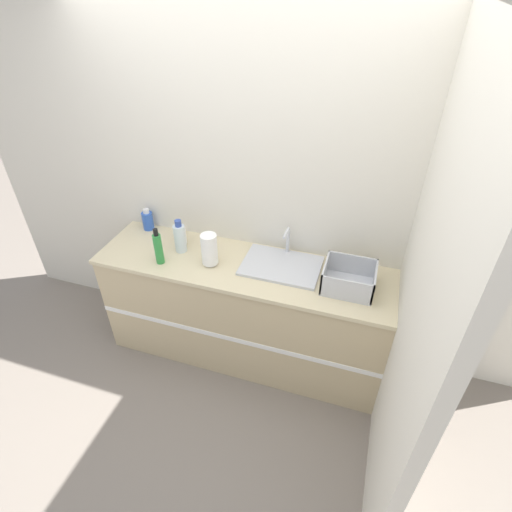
# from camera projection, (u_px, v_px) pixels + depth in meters

# --- Properties ---
(ground_plane) EXTENTS (12.00, 12.00, 0.00)m
(ground_plane) POSITION_uv_depth(u_px,v_px,m) (233.00, 377.00, 3.11)
(ground_plane) COLOR slate
(wall_back) EXTENTS (4.51, 0.06, 2.60)m
(wall_back) POSITION_uv_depth(u_px,v_px,m) (257.00, 193.00, 2.80)
(wall_back) COLOR beige
(wall_back) RESTS_ON ground_plane
(wall_right) EXTENTS (0.06, 2.57, 2.60)m
(wall_right) POSITION_uv_depth(u_px,v_px,m) (419.00, 243.00, 2.29)
(wall_right) COLOR beige
(wall_right) RESTS_ON ground_plane
(counter_cabinet) EXTENTS (2.13, 0.59, 0.89)m
(counter_cabinet) POSITION_uv_depth(u_px,v_px,m) (244.00, 311.00, 3.06)
(counter_cabinet) COLOR tan
(counter_cabinet) RESTS_ON ground_plane
(sink) EXTENTS (0.54, 0.37, 0.23)m
(sink) POSITION_uv_depth(u_px,v_px,m) (281.00, 265.00, 2.78)
(sink) COLOR silver
(sink) RESTS_ON counter_cabinet
(paper_towel_roll) EXTENTS (0.11, 0.11, 0.24)m
(paper_towel_roll) POSITION_uv_depth(u_px,v_px,m) (209.00, 250.00, 2.74)
(paper_towel_roll) COLOR #4C4C51
(paper_towel_roll) RESTS_ON counter_cabinet
(dish_rack) EXTENTS (0.33, 0.29, 0.16)m
(dish_rack) POSITION_uv_depth(u_px,v_px,m) (349.00, 280.00, 2.57)
(dish_rack) COLOR #B7BABF
(dish_rack) RESTS_ON counter_cabinet
(bottle_blue) EXTENTS (0.08, 0.08, 0.18)m
(bottle_blue) POSITION_uv_depth(u_px,v_px,m) (148.00, 220.00, 3.14)
(bottle_blue) COLOR #2D56B7
(bottle_blue) RESTS_ON counter_cabinet
(bottle_clear) EXTENTS (0.08, 0.08, 0.26)m
(bottle_clear) POSITION_uv_depth(u_px,v_px,m) (180.00, 238.00, 2.88)
(bottle_clear) COLOR silver
(bottle_clear) RESTS_ON counter_cabinet
(bottle_green) EXTENTS (0.06, 0.06, 0.28)m
(bottle_green) POSITION_uv_depth(u_px,v_px,m) (158.00, 248.00, 2.75)
(bottle_green) COLOR #2D8C3D
(bottle_green) RESTS_ON counter_cabinet
(bottle_white_spray) EXTENTS (0.08, 0.08, 0.16)m
(bottle_white_spray) POSITION_uv_depth(u_px,v_px,m) (181.00, 235.00, 2.98)
(bottle_white_spray) COLOR white
(bottle_white_spray) RESTS_ON counter_cabinet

